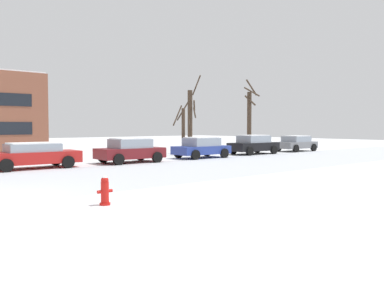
% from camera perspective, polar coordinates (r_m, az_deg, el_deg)
% --- Properties ---
extents(fire_hydrant, '(0.44, 0.30, 0.81)m').
position_cam_1_polar(fire_hydrant, '(11.21, -12.42, -6.50)').
color(fire_hydrant, red).
rests_on(fire_hydrant, ground).
extents(parked_car_red, '(4.62, 2.09, 1.33)m').
position_cam_1_polar(parked_car_red, '(21.82, -21.90, -1.48)').
color(parked_car_red, red).
rests_on(parked_car_red, ground).
extents(parked_car_maroon, '(3.98, 2.19, 1.47)m').
position_cam_1_polar(parked_car_maroon, '(23.88, -8.87, -0.88)').
color(parked_car_maroon, maroon).
rests_on(parked_car_maroon, ground).
extents(parked_car_blue, '(3.97, 2.13, 1.43)m').
position_cam_1_polar(parked_car_blue, '(27.10, 1.37, -0.48)').
color(parked_car_blue, '#283D93').
rests_on(parked_car_blue, ground).
extents(parked_car_black, '(4.23, 2.04, 1.49)m').
position_cam_1_polar(parked_car_black, '(31.18, 8.85, -0.06)').
color(parked_car_black, black).
rests_on(parked_car_black, ground).
extents(parked_car_gray, '(3.88, 2.12, 1.36)m').
position_cam_1_polar(parked_car_gray, '(35.58, 14.73, 0.11)').
color(parked_car_gray, slate).
rests_on(parked_car_gray, ground).
extents(tree_far_left, '(1.31, 1.21, 6.28)m').
position_cam_1_polar(tree_far_left, '(35.64, 8.25, 3.62)').
color(tree_far_left, '#423326').
rests_on(tree_far_left, ground).
extents(tree_far_mid, '(1.58, 1.57, 4.49)m').
position_cam_1_polar(tree_far_mid, '(29.77, -1.28, 2.23)').
color(tree_far_mid, '#423326').
rests_on(tree_far_mid, ground).
extents(tree_far_right, '(0.95, 1.29, 6.26)m').
position_cam_1_polar(tree_far_right, '(31.99, -0.24, 3.42)').
color(tree_far_right, '#423326').
rests_on(tree_far_right, ground).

